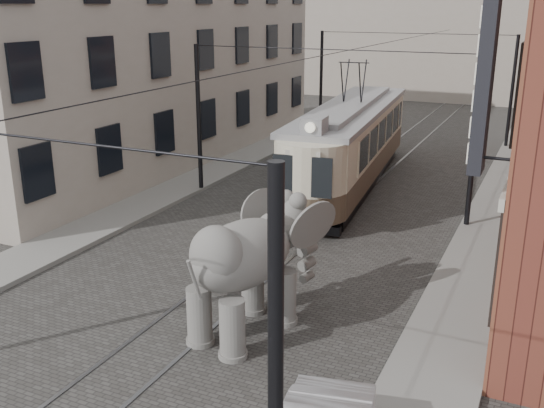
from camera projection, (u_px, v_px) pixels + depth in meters
The scene contains 9 objects.
ground at pixel (257, 265), 18.74m from camera, with size 120.00×120.00×0.00m, color #3C3A38.
tram_rails at pixel (257, 264), 18.74m from camera, with size 1.54×80.00×0.02m, color slate, non-canonical shape.
sidewalk_right at pixel (462, 301), 16.30m from camera, with size 2.00×60.00×0.15m, color slate.
sidewalk_left at pixel (88, 231), 21.33m from camera, with size 2.00×60.00×0.15m, color slate.
stucco_building at pixel (145, 58), 30.26m from camera, with size 7.00×24.00×10.00m, color gray.
distant_block at pixel (472, 10), 51.10m from camera, with size 28.00×10.00×14.00m, color gray.
catenary at pixel (314, 136), 22.21m from camera, with size 11.00×30.20×6.00m, color black, non-canonical shape.
tram at pixel (351, 125), 26.20m from camera, with size 2.74×13.26×5.26m, color beige, non-canonical shape.
elephant at pixel (243, 273), 14.42m from camera, with size 2.78×5.05×3.09m, color slate, non-canonical shape.
Camera 1 is at (7.71, -15.47, 7.49)m, focal length 41.10 mm.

